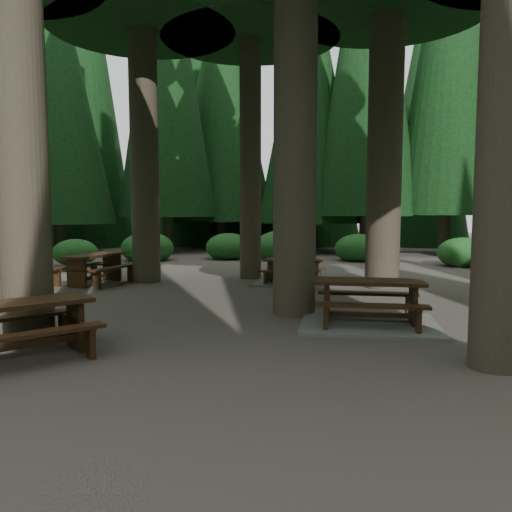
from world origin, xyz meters
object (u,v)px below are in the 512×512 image
(picnic_table_a, at_px, (369,310))
(picnic_table_e, at_px, (21,321))
(picnic_table_c, at_px, (293,276))
(picnic_table_b, at_px, (95,264))

(picnic_table_a, relative_size, picnic_table_e, 1.10)
(picnic_table_c, bearing_deg, picnic_table_e, -103.81)
(picnic_table_c, bearing_deg, picnic_table_a, -61.07)
(picnic_table_b, height_order, picnic_table_c, picnic_table_b)
(picnic_table_c, distance_m, picnic_table_e, 8.23)
(picnic_table_a, xyz_separation_m, picnic_table_e, (-4.55, -3.36, 0.25))
(picnic_table_c, xyz_separation_m, picnic_table_e, (-2.25, -7.91, 0.31))
(picnic_table_b, distance_m, picnic_table_e, 7.19)
(picnic_table_b, bearing_deg, picnic_table_c, -71.07)
(picnic_table_a, bearing_deg, picnic_table_b, 151.68)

